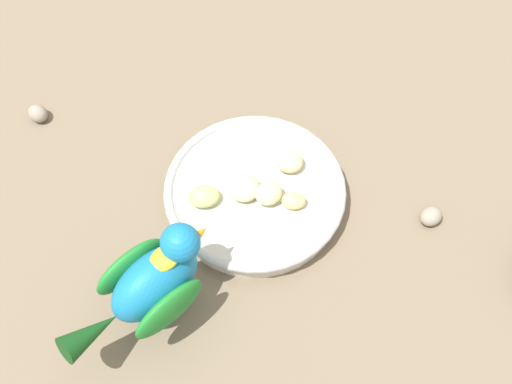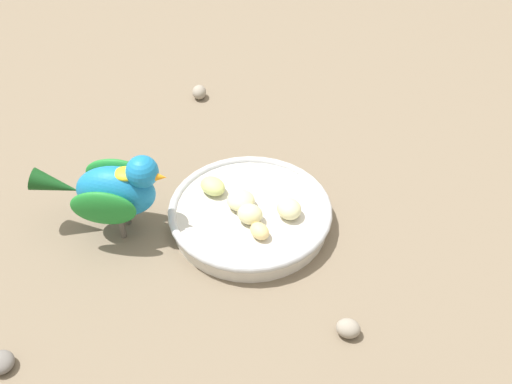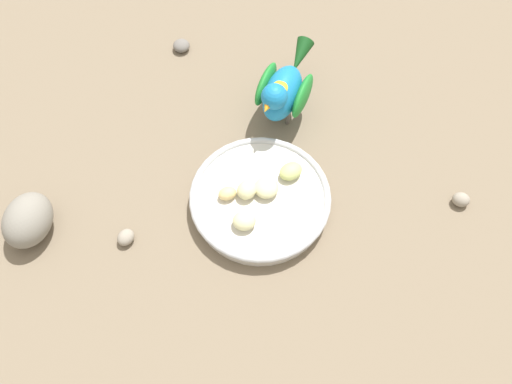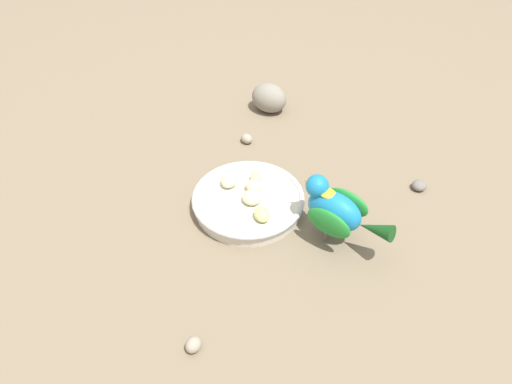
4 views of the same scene
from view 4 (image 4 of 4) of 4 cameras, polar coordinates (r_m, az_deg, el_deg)
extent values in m
plane|color=#756651|center=(0.87, -0.59, -2.99)|extent=(4.00, 4.00, 0.00)
cylinder|color=beige|center=(0.88, -0.92, -1.24)|extent=(0.19, 0.19, 0.02)
torus|color=#B7BABF|center=(0.87, -0.93, -0.65)|extent=(0.20, 0.20, 0.01)
ellipsoid|color=beige|center=(0.89, -3.24, 1.32)|extent=(0.03, 0.03, 0.02)
ellipsoid|color=beige|center=(0.85, -0.70, -0.63)|extent=(0.05, 0.05, 0.02)
ellipsoid|color=#C6D17A|center=(0.82, 0.70, -2.64)|extent=(0.04, 0.04, 0.02)
ellipsoid|color=beige|center=(0.87, -0.05, 0.66)|extent=(0.04, 0.04, 0.02)
ellipsoid|color=#E5C67F|center=(0.90, -0.13, 1.73)|extent=(0.03, 0.03, 0.02)
cylinder|color=#59544C|center=(0.83, 8.15, -4.93)|extent=(0.01, 0.01, 0.03)
cylinder|color=#59544C|center=(0.84, 9.01, -3.94)|extent=(0.01, 0.01, 0.03)
ellipsoid|color=#197AB7|center=(0.80, 9.21, -2.19)|extent=(0.09, 0.11, 0.07)
ellipsoid|color=#1E7F2D|center=(0.78, 8.55, -3.65)|extent=(0.06, 0.08, 0.05)
ellipsoid|color=#1E7F2D|center=(0.82, 10.67, -1.22)|extent=(0.06, 0.08, 0.05)
cone|color=#144719|center=(0.78, 13.90, -4.28)|extent=(0.06, 0.07, 0.04)
sphere|color=#197AB7|center=(0.79, 7.23, 0.71)|extent=(0.05, 0.05, 0.04)
cone|color=orange|center=(0.80, 6.10, 1.08)|extent=(0.02, 0.02, 0.01)
ellipsoid|color=yellow|center=(0.78, 8.39, -0.13)|extent=(0.04, 0.04, 0.01)
ellipsoid|color=gray|center=(1.12, 1.79, 11.02)|extent=(0.09, 0.10, 0.07)
ellipsoid|color=gray|center=(0.71, -7.39, -17.43)|extent=(0.03, 0.03, 0.02)
ellipsoid|color=slate|center=(0.97, 18.70, 0.74)|extent=(0.03, 0.03, 0.02)
ellipsoid|color=gray|center=(1.03, -1.10, 6.31)|extent=(0.03, 0.03, 0.02)
camera|label=1|loc=(0.77, 33.52, 37.04)|focal=43.51mm
camera|label=2|loc=(1.18, 18.04, 39.77)|focal=46.37mm
camera|label=3|loc=(0.87, -43.35, 46.37)|focal=42.54mm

